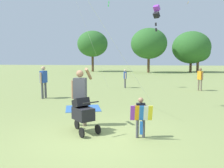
# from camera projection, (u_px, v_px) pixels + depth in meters

# --- Properties ---
(ground_plane) EXTENTS (120.00, 120.00, 0.00)m
(ground_plane) POSITION_uv_depth(u_px,v_px,m) (95.00, 138.00, 6.35)
(ground_plane) COLOR #849351
(treeline_distant) EXTENTS (32.04, 6.43, 6.36)m
(treeline_distant) POSITION_uv_depth(u_px,v_px,m) (168.00, 46.00, 34.26)
(treeline_distant) COLOR brown
(treeline_distant) RESTS_ON ground
(child_with_butterfly_kite) EXTENTS (0.59, 0.37, 1.11)m
(child_with_butterfly_kite) POSITION_uv_depth(u_px,v_px,m) (141.00, 114.00, 6.31)
(child_with_butterfly_kite) COLOR #4C4C51
(child_with_butterfly_kite) RESTS_ON ground
(person_adult_flyer) EXTENTS (0.61, 0.54, 1.87)m
(person_adult_flyer) POSITION_uv_depth(u_px,v_px,m) (80.00, 92.00, 7.43)
(person_adult_flyer) COLOR #7F705B
(person_adult_flyer) RESTS_ON ground
(stroller) EXTENTS (0.95, 1.00, 1.03)m
(stroller) POSITION_uv_depth(u_px,v_px,m) (83.00, 112.00, 6.81)
(stroller) COLOR black
(stroller) RESTS_ON ground
(kite_adult_black) EXTENTS (2.45, 3.02, 4.36)m
(kite_adult_black) POSITION_uv_depth(u_px,v_px,m) (156.00, 13.00, 9.72)
(kite_adult_black) COLOR purple
(kite_adult_black) RESTS_ON ground
(person_red_shirt) EXTENTS (0.32, 0.54, 1.72)m
(person_red_shirt) POSITION_uv_depth(u_px,v_px,m) (44.00, 80.00, 12.47)
(person_red_shirt) COLOR #4C4C51
(person_red_shirt) RESTS_ON ground
(person_sitting_far) EXTENTS (0.33, 0.42, 1.49)m
(person_sitting_far) POSITION_uv_depth(u_px,v_px,m) (200.00, 77.00, 15.36)
(person_sitting_far) COLOR #7F705B
(person_sitting_far) RESTS_ON ground
(person_couple_left) EXTENTS (0.23, 0.42, 1.34)m
(person_couple_left) POSITION_uv_depth(u_px,v_px,m) (125.00, 77.00, 16.84)
(person_couple_left) COLOR #4C4C51
(person_couple_left) RESTS_ON ground
(picnic_blanket) EXTENTS (1.77, 1.73, 0.02)m
(picnic_blanket) POSITION_uv_depth(u_px,v_px,m) (83.00, 108.00, 10.05)
(picnic_blanket) COLOR #3366B2
(picnic_blanket) RESTS_ON ground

